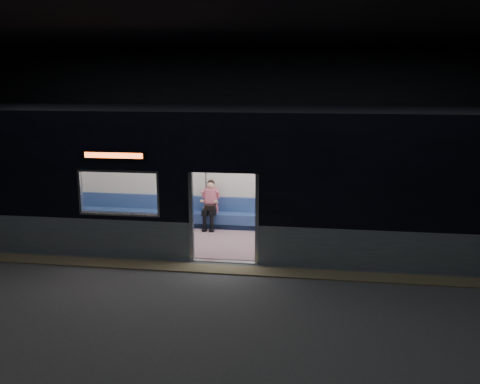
# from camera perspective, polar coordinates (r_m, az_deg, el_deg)

# --- Properties ---
(station_floor) EXTENTS (24.00, 14.00, 0.01)m
(station_floor) POSITION_cam_1_polar(r_m,az_deg,el_deg) (10.60, -2.78, -9.85)
(station_floor) COLOR #47494C
(station_floor) RESTS_ON ground
(station_envelope) EXTENTS (24.00, 14.00, 5.00)m
(station_envelope) POSITION_cam_1_polar(r_m,az_deg,el_deg) (9.80, -3.01, 10.38)
(station_envelope) COLOR black
(station_envelope) RESTS_ON station_floor
(tactile_strip) EXTENTS (22.80, 0.50, 0.03)m
(tactile_strip) POSITION_cam_1_polar(r_m,az_deg,el_deg) (11.09, -2.23, -8.69)
(tactile_strip) COLOR #8C7F59
(tactile_strip) RESTS_ON station_floor
(metro_car) EXTENTS (18.00, 3.04, 3.35)m
(metro_car) POSITION_cam_1_polar(r_m,az_deg,el_deg) (12.50, -0.66, 2.49)
(metro_car) COLOR #8699A0
(metro_car) RESTS_ON station_floor
(passenger) EXTENTS (0.39, 0.66, 1.32)m
(passenger) POSITION_cam_1_polar(r_m,az_deg,el_deg) (13.83, -3.33, -1.06)
(passenger) COLOR black
(passenger) RESTS_ON metro_car
(handbag) EXTENTS (0.30, 0.26, 0.14)m
(handbag) POSITION_cam_1_polar(r_m,az_deg,el_deg) (13.65, -3.38, -1.72)
(handbag) COLOR black
(handbag) RESTS_ON passenger
(transit_map) EXTENTS (0.95, 0.03, 0.62)m
(transit_map) POSITION_cam_1_polar(r_m,az_deg,el_deg) (14.04, 20.51, 1.21)
(transit_map) COLOR white
(transit_map) RESTS_ON metro_car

